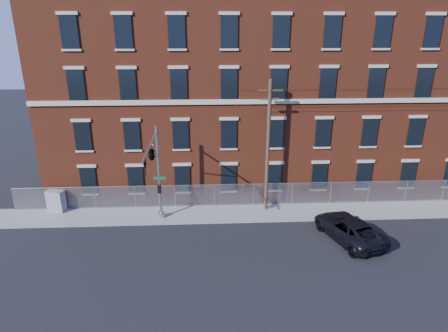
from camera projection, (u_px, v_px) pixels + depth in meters
ground at (248, 249)px, 24.94m from camera, size 140.00×140.00×0.00m
sidewalk at (393, 209)px, 30.19m from camera, size 65.00×3.00×0.12m
mill_building at (362, 88)px, 35.82m from camera, size 55.30×14.32×16.30m
chain_link_fence at (388, 191)px, 31.07m from camera, size 59.06×0.06×1.85m
traffic_signal_mast at (154, 161)px, 24.87m from camera, size 0.90×6.75×7.00m
utility_pole_near at (268, 145)px, 28.48m from camera, size 1.80×0.28×10.00m
pickup_truck at (349, 228)px, 25.90m from camera, size 4.15×6.10×1.55m
utility_cabinet at (56, 201)px, 29.58m from camera, size 1.48×1.03×1.67m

